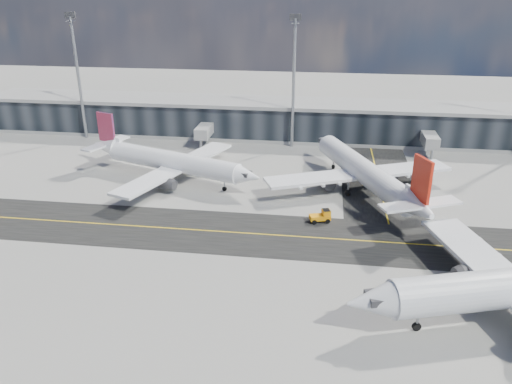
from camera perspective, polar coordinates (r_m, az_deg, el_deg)
ground at (r=71.78m, az=1.33°, el=-6.39°), size 300.00×300.00×0.00m
taxiway_lanes at (r=81.01m, az=4.97°, el=-2.86°), size 180.00×63.00×0.03m
terminal_concourse at (r=121.36m, az=4.41°, el=8.07°), size 152.00×19.80×8.80m
floodlight_masts at (r=112.11m, az=4.33°, el=12.86°), size 102.50×0.70×28.90m
airliner_af at (r=95.91m, az=-9.77°, el=3.48°), size 36.83×31.83×11.26m
airliner_redtail at (r=90.34m, az=12.27°, el=2.27°), size 34.12×39.50×12.24m
baggage_tug at (r=79.43m, az=7.54°, el=-2.72°), size 3.54×2.42×2.03m
service_van at (r=111.66m, az=9.44°, el=4.73°), size 4.45×6.40×1.62m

